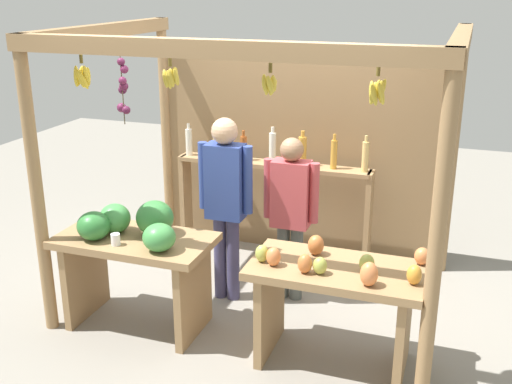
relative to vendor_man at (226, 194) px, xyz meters
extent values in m
plane|color=gray|center=(0.30, 0.14, -0.97)|extent=(12.00, 12.00, 0.00)
cylinder|color=#99754C|center=(-1.16, -0.93, 0.19)|extent=(0.10, 0.10, 2.32)
cylinder|color=#99754C|center=(1.76, -0.93, 0.19)|extent=(0.10, 0.10, 2.32)
cylinder|color=#99754C|center=(-1.16, 1.20, 0.19)|extent=(0.10, 0.10, 2.32)
cylinder|color=#99754C|center=(1.76, 1.20, 0.19)|extent=(0.10, 0.10, 2.32)
cube|color=#99754C|center=(0.30, -0.93, 1.29)|extent=(3.02, 0.12, 0.12)
cube|color=#99754C|center=(-1.16, 0.14, 1.29)|extent=(0.12, 2.23, 0.12)
cube|color=#99754C|center=(1.76, 0.14, 1.29)|extent=(0.12, 2.23, 0.12)
cube|color=olive|center=(0.30, 1.22, 0.07)|extent=(2.92, 0.04, 2.09)
cylinder|color=brown|center=(-0.07, -0.78, 1.18)|extent=(0.02, 0.02, 0.06)
ellipsoid|color=gold|center=(-0.03, -0.79, 1.08)|extent=(0.04, 0.08, 0.13)
ellipsoid|color=gold|center=(-0.04, -0.76, 1.09)|extent=(0.07, 0.07, 0.14)
ellipsoid|color=gold|center=(-0.06, -0.76, 1.09)|extent=(0.08, 0.04, 0.13)
ellipsoid|color=gold|center=(-0.09, -0.76, 1.07)|extent=(0.05, 0.05, 0.13)
ellipsoid|color=gold|center=(-0.09, -0.78, 1.07)|extent=(0.04, 0.08, 0.13)
ellipsoid|color=gold|center=(-0.09, -0.81, 1.07)|extent=(0.07, 0.07, 0.14)
ellipsoid|color=gold|center=(-0.07, -0.81, 1.06)|extent=(0.05, 0.04, 0.13)
ellipsoid|color=gold|center=(-0.05, -0.80, 1.07)|extent=(0.05, 0.05, 0.13)
cylinder|color=brown|center=(0.66, -0.85, 1.18)|extent=(0.02, 0.02, 0.06)
ellipsoid|color=gold|center=(0.69, -0.85, 1.08)|extent=(0.04, 0.07, 0.12)
ellipsoid|color=gold|center=(0.67, -0.82, 1.05)|extent=(0.08, 0.05, 0.12)
ellipsoid|color=gold|center=(0.64, -0.83, 1.06)|extent=(0.05, 0.05, 0.12)
ellipsoid|color=gold|center=(0.64, -0.88, 1.09)|extent=(0.06, 0.06, 0.12)
ellipsoid|color=gold|center=(0.68, -0.89, 1.08)|extent=(0.06, 0.04, 0.12)
cylinder|color=brown|center=(-0.72, -0.84, 1.18)|extent=(0.02, 0.02, 0.06)
ellipsoid|color=gold|center=(-0.69, -0.84, 1.07)|extent=(0.04, 0.08, 0.15)
ellipsoid|color=gold|center=(-0.70, -0.82, 1.05)|extent=(0.07, 0.07, 0.16)
ellipsoid|color=gold|center=(-0.73, -0.80, 1.05)|extent=(0.07, 0.04, 0.15)
ellipsoid|color=gold|center=(-0.76, -0.82, 1.06)|extent=(0.06, 0.08, 0.16)
ellipsoid|color=gold|center=(-0.76, -0.86, 1.06)|extent=(0.05, 0.06, 0.15)
ellipsoid|color=gold|center=(-0.73, -0.87, 1.05)|extent=(0.10, 0.05, 0.15)
ellipsoid|color=gold|center=(-0.71, -0.86, 1.04)|extent=(0.08, 0.07, 0.16)
cylinder|color=brown|center=(1.32, -0.78, 1.18)|extent=(0.02, 0.02, 0.06)
ellipsoid|color=gold|center=(1.35, -0.78, 1.06)|extent=(0.04, 0.06, 0.15)
ellipsoid|color=gold|center=(1.35, -0.75, 1.07)|extent=(0.07, 0.06, 0.15)
ellipsoid|color=gold|center=(1.32, -0.76, 1.06)|extent=(0.06, 0.04, 0.15)
ellipsoid|color=gold|center=(1.30, -0.77, 1.04)|extent=(0.05, 0.08, 0.15)
ellipsoid|color=gold|center=(1.29, -0.79, 1.05)|extent=(0.05, 0.08, 0.15)
ellipsoid|color=gold|center=(1.31, -0.82, 1.05)|extent=(0.07, 0.05, 0.15)
ellipsoid|color=gold|center=(1.35, -0.81, 1.05)|extent=(0.06, 0.06, 0.15)
cylinder|color=#4C422D|center=(-0.61, -0.52, 0.94)|extent=(0.01, 0.01, 0.55)
sphere|color=#511938|center=(-0.60, -0.53, 1.13)|extent=(0.06, 0.06, 0.06)
sphere|color=#601E42|center=(-0.58, -0.52, 1.08)|extent=(0.06, 0.06, 0.06)
sphere|color=#601E42|center=(-0.59, -0.54, 0.99)|extent=(0.06, 0.06, 0.06)
sphere|color=#511938|center=(-0.59, -0.52, 0.95)|extent=(0.07, 0.07, 0.07)
sphere|color=#511938|center=(-0.62, -0.49, 0.92)|extent=(0.06, 0.06, 0.06)
sphere|color=#601E42|center=(-0.63, -0.51, 0.78)|extent=(0.07, 0.07, 0.07)
sphere|color=#511938|center=(-0.58, -0.53, 0.77)|extent=(0.06, 0.06, 0.06)
cube|color=#99754C|center=(-0.51, -0.66, -0.23)|extent=(1.23, 0.64, 0.06)
cube|color=#99754C|center=(-1.00, -0.66, -0.62)|extent=(0.06, 0.58, 0.71)
cube|color=#99754C|center=(-0.01, -0.66, -0.62)|extent=(0.06, 0.58, 0.71)
ellipsoid|color=#2D7533|center=(-0.78, -0.80, -0.09)|extent=(0.35, 0.35, 0.22)
ellipsoid|color=#429347|center=(-0.20, -0.83, -0.10)|extent=(0.33, 0.33, 0.21)
ellipsoid|color=#38843D|center=(-0.38, -0.55, -0.07)|extent=(0.33, 0.33, 0.27)
ellipsoid|color=#429347|center=(-0.69, -0.62, -0.08)|extent=(0.34, 0.34, 0.24)
cylinder|color=white|center=(-0.56, -0.84, -0.16)|extent=(0.07, 0.07, 0.09)
cube|color=#99754C|center=(1.10, -0.66, -0.23)|extent=(1.23, 0.64, 0.06)
cube|color=#99754C|center=(0.61, -0.66, -0.62)|extent=(0.06, 0.58, 0.71)
cube|color=#99754C|center=(1.59, -0.66, -0.62)|extent=(0.06, 0.58, 0.71)
ellipsoid|color=#E07F47|center=(1.66, -0.43, -0.14)|extent=(0.15, 0.15, 0.13)
ellipsoid|color=#A8B24C|center=(0.58, -0.76, -0.14)|extent=(0.12, 0.12, 0.13)
ellipsoid|color=#CC7038|center=(0.91, -0.83, -0.13)|extent=(0.10, 0.10, 0.14)
ellipsoid|color=#E07F47|center=(0.68, -0.79, -0.13)|extent=(0.14, 0.14, 0.14)
ellipsoid|color=#CC7038|center=(0.91, -0.51, -0.13)|extent=(0.16, 0.16, 0.15)
ellipsoid|color=gold|center=(1.64, -0.76, -0.13)|extent=(0.13, 0.13, 0.14)
ellipsoid|color=#A8B24C|center=(1.31, -0.68, -0.14)|extent=(0.14, 0.14, 0.13)
ellipsoid|color=#A8B24C|center=(1.02, -0.81, -0.14)|extent=(0.12, 0.12, 0.12)
ellipsoid|color=#E07F47|center=(1.36, -0.88, -0.12)|extent=(0.17, 0.17, 0.17)
cube|color=#99754C|center=(-0.83, 0.93, -0.47)|extent=(0.05, 0.20, 1.00)
cube|color=#99754C|center=(1.07, 0.93, -0.47)|extent=(0.05, 0.20, 1.00)
cube|color=#99754C|center=(0.12, 0.93, 0.01)|extent=(1.90, 0.22, 0.04)
cylinder|color=silver|center=(-0.77, 0.93, 0.16)|extent=(0.07, 0.07, 0.27)
cylinder|color=silver|center=(-0.77, 0.93, 0.32)|extent=(0.03, 0.03, 0.06)
cylinder|color=#D8B266|center=(-0.47, 0.93, 0.16)|extent=(0.08, 0.08, 0.28)
cylinder|color=#D8B266|center=(-0.47, 0.93, 0.33)|extent=(0.03, 0.03, 0.06)
cylinder|color=#994C1E|center=(-0.18, 0.93, 0.15)|extent=(0.06, 0.06, 0.24)
cylinder|color=#994C1E|center=(-0.18, 0.93, 0.29)|extent=(0.03, 0.03, 0.06)
cylinder|color=silver|center=(0.11, 0.93, 0.17)|extent=(0.07, 0.07, 0.30)
cylinder|color=silver|center=(0.11, 0.93, 0.35)|extent=(0.03, 0.03, 0.06)
cylinder|color=gold|center=(0.41, 0.93, 0.17)|extent=(0.08, 0.08, 0.28)
cylinder|color=gold|center=(0.41, 0.93, 0.34)|extent=(0.03, 0.03, 0.06)
cylinder|color=gold|center=(0.72, 0.93, 0.16)|extent=(0.06, 0.06, 0.27)
cylinder|color=gold|center=(0.72, 0.93, 0.33)|extent=(0.03, 0.03, 0.06)
cylinder|color=#D8B266|center=(1.01, 0.93, 0.17)|extent=(0.06, 0.06, 0.28)
cylinder|color=#D8B266|center=(1.01, 0.93, 0.34)|extent=(0.03, 0.03, 0.06)
cylinder|color=#433F66|center=(-0.06, 0.00, -0.59)|extent=(0.11, 0.11, 0.76)
cylinder|color=#433F66|center=(0.06, 0.00, -0.59)|extent=(0.11, 0.11, 0.76)
cube|color=#2D428C|center=(0.00, 0.00, 0.11)|extent=(0.32, 0.19, 0.64)
cylinder|color=#2D428C|center=(-0.20, 0.00, 0.14)|extent=(0.08, 0.08, 0.58)
cylinder|color=#2D428C|center=(0.20, 0.00, 0.14)|extent=(0.08, 0.08, 0.58)
sphere|color=tan|center=(0.00, 0.00, 0.54)|extent=(0.22, 0.22, 0.22)
cylinder|color=#4E524D|center=(0.46, 0.18, -0.63)|extent=(0.11, 0.11, 0.68)
cylinder|color=#4E524D|center=(0.58, 0.18, -0.63)|extent=(0.11, 0.11, 0.68)
cube|color=#BF474C|center=(0.52, 0.18, 0.00)|extent=(0.32, 0.19, 0.58)
cylinder|color=#BF474C|center=(0.32, 0.18, 0.03)|extent=(0.08, 0.08, 0.52)
cylinder|color=#BF474C|center=(0.72, 0.18, 0.03)|extent=(0.08, 0.08, 0.52)
sphere|color=#997051|center=(0.52, 0.18, 0.38)|extent=(0.20, 0.20, 0.20)
camera|label=1|loc=(1.86, -4.56, 1.69)|focal=43.36mm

